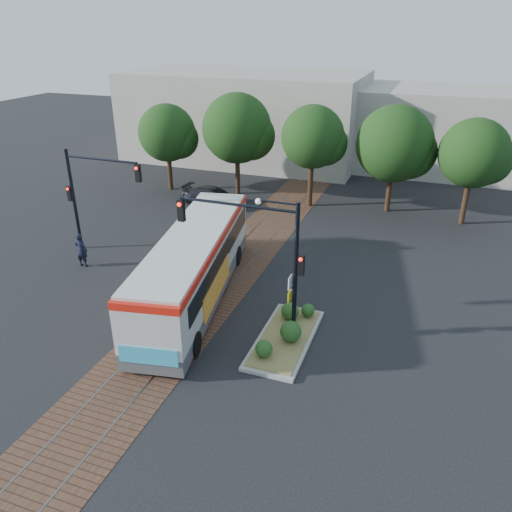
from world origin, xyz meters
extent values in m
plane|color=black|center=(0.00, 0.00, 0.00)|extent=(120.00, 120.00, 0.00)
cube|color=brown|center=(0.00, 4.00, 0.01)|extent=(3.60, 40.00, 0.01)
cube|color=slate|center=(-0.75, 4.00, 0.01)|extent=(0.06, 40.00, 0.01)
cube|color=slate|center=(0.75, 4.00, 0.01)|extent=(0.06, 40.00, 0.01)
cylinder|color=#382314|center=(-10.00, 16.00, 1.43)|extent=(0.36, 0.36, 2.86)
sphere|color=#113410|center=(-10.00, 16.00, 4.51)|extent=(4.40, 4.40, 4.40)
cylinder|color=#382314|center=(-4.50, 16.80, 1.56)|extent=(0.36, 0.36, 3.12)
sphere|color=#113410|center=(-4.50, 16.80, 5.07)|extent=(5.20, 5.20, 5.20)
cylinder|color=#382314|center=(1.50, 16.00, 1.69)|extent=(0.36, 0.36, 3.39)
sphere|color=#113410|center=(1.50, 16.00, 5.04)|extent=(4.40, 4.40, 4.40)
cylinder|color=#382314|center=(7.00, 16.80, 1.43)|extent=(0.36, 0.36, 2.86)
sphere|color=#113410|center=(7.00, 16.80, 4.81)|extent=(5.20, 5.20, 5.20)
cylinder|color=#382314|center=(12.00, 16.00, 1.56)|extent=(0.36, 0.36, 3.12)
sphere|color=#113410|center=(12.00, 16.00, 4.77)|extent=(4.40, 4.40, 4.40)
cube|color=#ADA899|center=(-8.00, 28.00, 4.00)|extent=(22.00, 12.00, 8.00)
cube|color=#ADA899|center=(12.00, 30.00, 3.50)|extent=(18.00, 10.00, 7.00)
cube|color=#4C4C4F|center=(-0.40, 1.02, 0.58)|extent=(4.84, 12.88, 0.74)
cube|color=silver|center=(-0.40, 1.02, 1.94)|extent=(4.87, 12.88, 2.00)
cube|color=black|center=(-0.45, 1.33, 2.26)|extent=(4.70, 11.65, 0.95)
cube|color=red|center=(-0.40, 1.02, 3.10)|extent=(4.91, 12.89, 0.32)
cube|color=silver|center=(-0.40, 1.02, 3.31)|extent=(4.71, 12.45, 0.15)
cube|color=black|center=(0.70, -5.03, 2.36)|extent=(1.68, 0.43, 0.95)
cube|color=#33A3CE|center=(0.74, -5.20, 1.10)|extent=(2.29, 0.48, 0.74)
cube|color=orange|center=(1.13, 0.23, 1.31)|extent=(0.91, 4.66, 1.16)
cylinder|color=black|center=(-0.78, -3.64, 0.53)|extent=(0.55, 1.10, 1.05)
cylinder|color=black|center=(1.60, -3.21, 0.53)|extent=(0.55, 1.10, 1.05)
cylinder|color=black|center=(-2.30, 4.73, 0.53)|extent=(0.55, 1.10, 1.05)
cylinder|color=black|center=(0.08, 5.17, 0.53)|extent=(0.55, 1.10, 1.05)
cube|color=gray|center=(4.80, -1.00, 0.07)|extent=(2.20, 5.20, 0.15)
cube|color=olive|center=(4.80, -1.00, 0.19)|extent=(1.90, 4.80, 0.08)
sphere|color=#1E4719|center=(4.40, -2.60, 0.58)|extent=(0.70, 0.70, 0.70)
sphere|color=#1E4719|center=(5.10, -1.20, 0.68)|extent=(0.90, 0.90, 0.90)
sphere|color=#1E4719|center=(4.60, 0.40, 0.63)|extent=(0.80, 0.80, 0.80)
sphere|color=#1E4719|center=(5.30, 0.90, 0.53)|extent=(0.60, 0.60, 0.60)
cylinder|color=black|center=(5.10, -0.80, 3.21)|extent=(0.18, 0.18, 6.00)
cylinder|color=black|center=(2.60, -0.80, 5.81)|extent=(5.00, 0.12, 0.12)
cube|color=black|center=(0.10, -0.80, 5.26)|extent=(0.28, 0.22, 0.95)
sphere|color=#FF190C|center=(0.10, -0.94, 5.56)|extent=(0.18, 0.18, 0.18)
cube|color=black|center=(5.32, -0.80, 3.61)|extent=(0.26, 0.20, 0.90)
sphere|color=#FF190C|center=(5.32, -0.93, 3.92)|extent=(0.16, 0.16, 0.16)
cube|color=white|center=(4.92, -0.92, 2.81)|extent=(0.04, 0.45, 0.55)
cube|color=yellow|center=(4.92, -0.92, 2.17)|extent=(0.04, 0.45, 0.45)
cylinder|color=black|center=(4.30, -0.80, 6.12)|extent=(1.60, 0.08, 0.08)
sphere|color=silver|center=(3.50, -0.80, 6.06)|extent=(0.24, 0.24, 0.24)
cylinder|color=black|center=(-9.50, 4.00, 3.00)|extent=(0.18, 0.18, 6.00)
cylinder|color=black|center=(-7.25, 4.00, 5.60)|extent=(4.50, 0.12, 0.12)
cube|color=black|center=(-5.00, 4.00, 5.05)|extent=(0.28, 0.22, 0.95)
sphere|color=#FF190C|center=(-5.00, 3.86, 5.35)|extent=(0.18, 0.18, 0.18)
cube|color=black|center=(-9.72, 4.00, 3.40)|extent=(0.26, 0.20, 0.90)
sphere|color=#FF190C|center=(-9.72, 3.87, 3.70)|extent=(0.16, 0.16, 0.16)
imported|color=black|center=(-7.85, 2.03, 0.97)|extent=(0.71, 0.48, 1.94)
imported|color=black|center=(-5.17, 13.63, 0.68)|extent=(4.82, 2.24, 1.36)
camera|label=1|loc=(9.69, -18.07, 12.46)|focal=35.00mm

